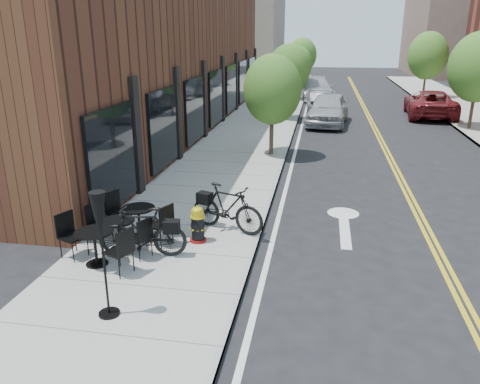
# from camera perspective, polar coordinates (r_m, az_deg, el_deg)

# --- Properties ---
(ground) EXTENTS (120.00, 120.00, 0.00)m
(ground) POSITION_cam_1_polar(r_m,az_deg,el_deg) (10.06, 1.54, -8.65)
(ground) COLOR black
(ground) RESTS_ON ground
(sidewalk_near) EXTENTS (4.00, 70.00, 0.12)m
(sidewalk_near) POSITION_cam_1_polar(r_m,az_deg,el_deg) (19.65, 0.04, 5.39)
(sidewalk_near) COLOR #9E9B93
(sidewalk_near) RESTS_ON ground
(building_near) EXTENTS (5.00, 28.00, 7.00)m
(building_near) POSITION_cam_1_polar(r_m,az_deg,el_deg) (24.14, -9.26, 15.94)
(building_near) COLOR #492417
(building_near) RESTS_ON ground
(bg_building_left) EXTENTS (8.00, 14.00, 10.00)m
(bg_building_left) POSITION_cam_1_polar(r_m,az_deg,el_deg) (57.58, 0.65, 19.26)
(bg_building_left) COLOR #726656
(bg_building_left) RESTS_ON ground
(bg_building_right) EXTENTS (10.00, 16.00, 12.00)m
(bg_building_right) POSITION_cam_1_polar(r_m,az_deg,el_deg) (60.66, 25.32, 18.49)
(bg_building_right) COLOR brown
(bg_building_right) RESTS_ON ground
(tree_near_a) EXTENTS (2.20, 2.20, 3.81)m
(tree_near_a) POSITION_cam_1_polar(r_m,az_deg,el_deg) (18.04, 3.97, 12.35)
(tree_near_a) COLOR #382B1E
(tree_near_a) RESTS_ON sidewalk_near
(tree_near_b) EXTENTS (2.30, 2.30, 3.98)m
(tree_near_b) POSITION_cam_1_polar(r_m,az_deg,el_deg) (25.97, 5.92, 14.53)
(tree_near_b) COLOR #382B1E
(tree_near_b) RESTS_ON sidewalk_near
(tree_near_c) EXTENTS (2.10, 2.10, 3.67)m
(tree_near_c) POSITION_cam_1_polar(r_m,az_deg,el_deg) (33.95, 6.95, 15.19)
(tree_near_c) COLOR #382B1E
(tree_near_c) RESTS_ON sidewalk_near
(tree_near_d) EXTENTS (2.40, 2.40, 4.11)m
(tree_near_d) POSITION_cam_1_polar(r_m,az_deg,el_deg) (41.91, 7.62, 16.21)
(tree_near_d) COLOR #382B1E
(tree_near_d) RESTS_ON sidewalk_near
(tree_far_b) EXTENTS (2.80, 2.80, 4.62)m
(tree_far_b) POSITION_cam_1_polar(r_m,az_deg,el_deg) (25.94, 27.08, 13.39)
(tree_far_b) COLOR #382B1E
(tree_far_b) RESTS_ON sidewalk_far
(tree_far_c) EXTENTS (2.80, 2.80, 4.62)m
(tree_far_c) POSITION_cam_1_polar(r_m,az_deg,el_deg) (37.59, 21.92, 15.18)
(tree_far_c) COLOR #382B1E
(tree_far_c) RESTS_ON sidewalk_far
(fire_hydrant) EXTENTS (0.44, 0.44, 0.86)m
(fire_hydrant) POSITION_cam_1_polar(r_m,az_deg,el_deg) (10.65, -5.18, -3.97)
(fire_hydrant) COLOR maroon
(fire_hydrant) RESTS_ON sidewalk_near
(bicycle_left) EXTENTS (1.90, 0.79, 1.11)m
(bicycle_left) POSITION_cam_1_polar(r_m,az_deg,el_deg) (10.06, -11.75, -4.80)
(bicycle_left) COLOR black
(bicycle_left) RESTS_ON sidewalk_near
(bicycle_right) EXTENTS (2.00, 1.17, 1.16)m
(bicycle_right) POSITION_cam_1_polar(r_m,az_deg,el_deg) (11.11, -1.57, -1.96)
(bicycle_right) COLOR black
(bicycle_right) RESTS_ON sidewalk_near
(bistro_set_a) EXTENTS (1.82, 1.09, 0.96)m
(bistro_set_a) POSITION_cam_1_polar(r_m,az_deg,el_deg) (9.98, -17.28, -5.94)
(bistro_set_a) COLOR black
(bistro_set_a) RESTS_ON sidewalk_near
(bistro_set_b) EXTENTS (1.69, 1.08, 0.90)m
(bistro_set_b) POSITION_cam_1_polar(r_m,az_deg,el_deg) (10.53, -14.57, -4.54)
(bistro_set_b) COLOR black
(bistro_set_b) RESTS_ON sidewalk_near
(bistro_set_c) EXTENTS (1.79, 1.13, 0.95)m
(bistro_set_c) POSITION_cam_1_polar(r_m,az_deg,el_deg) (11.04, -12.22, -3.09)
(bistro_set_c) COLOR black
(bistro_set_c) RESTS_ON sidewalk_near
(patio_umbrella) EXTENTS (0.36, 0.36, 2.20)m
(patio_umbrella) POSITION_cam_1_polar(r_m,az_deg,el_deg) (7.76, -16.65, -4.33)
(patio_umbrella) COLOR black
(patio_umbrella) RESTS_ON sidewalk_near
(parked_car_a) EXTENTS (2.46, 5.00, 1.64)m
(parked_car_a) POSITION_cam_1_polar(r_m,az_deg,el_deg) (25.38, 10.68, 9.91)
(parked_car_a) COLOR #A3A4AB
(parked_car_a) RESTS_ON ground
(parked_car_b) EXTENTS (1.85, 4.24, 1.35)m
(parked_car_b) POSITION_cam_1_polar(r_m,az_deg,el_deg) (28.53, 9.86, 10.63)
(parked_car_b) COLOR black
(parked_car_b) RESTS_ON ground
(parked_car_c) EXTENTS (2.82, 5.49, 1.52)m
(parked_car_c) POSITION_cam_1_polar(r_m,az_deg,el_deg) (35.11, 9.27, 12.31)
(parked_car_c) COLOR #B0B1B5
(parked_car_c) RESTS_ON ground
(parked_car_far) EXTENTS (2.95, 5.68, 1.53)m
(parked_car_far) POSITION_cam_1_polar(r_m,az_deg,el_deg) (29.42, 22.17, 9.95)
(parked_car_far) COLOR maroon
(parked_car_far) RESTS_ON ground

